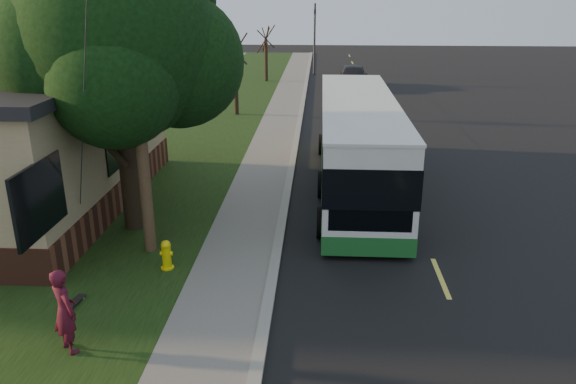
# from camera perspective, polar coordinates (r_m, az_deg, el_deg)

# --- Properties ---
(ground) EXTENTS (120.00, 120.00, 0.00)m
(ground) POSITION_cam_1_polar(r_m,az_deg,el_deg) (13.74, -1.48, -8.28)
(ground) COLOR black
(ground) RESTS_ON ground
(road) EXTENTS (8.00, 80.00, 0.01)m
(road) POSITION_cam_1_polar(r_m,az_deg,el_deg) (23.18, 10.50, 3.31)
(road) COLOR black
(road) RESTS_ON ground
(curb) EXTENTS (0.25, 80.00, 0.12)m
(curb) POSITION_cam_1_polar(r_m,az_deg,el_deg) (23.00, 0.56, 3.66)
(curb) COLOR gray
(curb) RESTS_ON ground
(sidewalk) EXTENTS (2.00, 80.00, 0.08)m
(sidewalk) POSITION_cam_1_polar(r_m,az_deg,el_deg) (23.08, -1.92, 3.65)
(sidewalk) COLOR slate
(sidewalk) RESTS_ON ground
(grass_verge) EXTENTS (5.00, 80.00, 0.07)m
(grass_verge) POSITION_cam_1_polar(r_m,az_deg,el_deg) (23.65, -10.42, 3.72)
(grass_verge) COLOR black
(grass_verge) RESTS_ON ground
(fire_hydrant) EXTENTS (0.32, 0.32, 0.74)m
(fire_hydrant) POSITION_cam_1_polar(r_m,az_deg,el_deg) (13.98, -12.24, -6.25)
(fire_hydrant) COLOR yellow
(fire_hydrant) RESTS_ON grass_verge
(utility_pole) EXTENTS (2.86, 3.21, 9.07)m
(utility_pole) POSITION_cam_1_polar(r_m,az_deg,el_deg) (13.89, -15.31, 11.54)
(utility_pole) COLOR #473321
(utility_pole) RESTS_ON ground
(leafy_tree) EXTENTS (6.30, 6.00, 7.80)m
(leafy_tree) POSITION_cam_1_polar(r_m,az_deg,el_deg) (15.67, -16.69, 14.26)
(leafy_tree) COLOR black
(leafy_tree) RESTS_ON grass_verge
(bare_tree_near) EXTENTS (1.38, 1.21, 4.31)m
(bare_tree_near) POSITION_cam_1_polar(r_m,az_deg,el_deg) (30.72, -5.36, 11.68)
(bare_tree_near) COLOR black
(bare_tree_near) RESTS_ON grass_verge
(bare_tree_far) EXTENTS (1.38, 1.21, 4.03)m
(bare_tree_far) POSITION_cam_1_polar(r_m,az_deg,el_deg) (42.50, -2.25, 13.80)
(bare_tree_far) COLOR black
(bare_tree_far) RESTS_ON grass_verge
(traffic_signal) EXTENTS (0.18, 0.22, 5.50)m
(traffic_signal) POSITION_cam_1_polar(r_m,az_deg,el_deg) (46.19, 2.72, 15.72)
(traffic_signal) COLOR #2D2D30
(traffic_signal) RESTS_ON ground
(transit_bus) EXTENTS (2.62, 11.38, 3.08)m
(transit_bus) POSITION_cam_1_polar(r_m,az_deg,el_deg) (19.10, 7.08, 5.04)
(transit_bus) COLOR silver
(transit_bus) RESTS_ON ground
(skateboarder) EXTENTS (0.73, 0.70, 1.69)m
(skateboarder) POSITION_cam_1_polar(r_m,az_deg,el_deg) (11.32, -21.75, -11.15)
(skateboarder) COLOR #490E1F
(skateboarder) RESTS_ON grass_verge
(skateboard_main) EXTENTS (0.27, 0.74, 0.07)m
(skateboard_main) POSITION_cam_1_polar(r_m,az_deg,el_deg) (13.16, -20.92, -10.47)
(skateboard_main) COLOR black
(skateboard_main) RESTS_ON grass_verge
(dumpster) EXTENTS (1.43, 1.14, 1.25)m
(dumpster) POSITION_cam_1_polar(r_m,az_deg,el_deg) (18.41, -25.01, -0.46)
(dumpster) COLOR black
(dumpster) RESTS_ON building_lot
(distant_car) EXTENTS (2.15, 4.81, 1.61)m
(distant_car) POSITION_cam_1_polar(r_m,az_deg,el_deg) (40.16, 6.63, 11.61)
(distant_car) COLOR black
(distant_car) RESTS_ON ground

